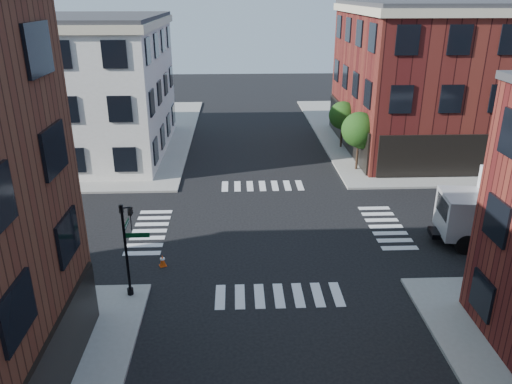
{
  "coord_description": "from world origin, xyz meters",
  "views": [
    {
      "loc": [
        -1.88,
        -26.47,
        13.03
      ],
      "look_at": [
        -0.78,
        -0.35,
        2.5
      ],
      "focal_mm": 35.0,
      "sensor_mm": 36.0,
      "label": 1
    }
  ],
  "objects": [
    {
      "name": "sidewalk_nw",
      "position": [
        -21.0,
        21.0,
        0.07
      ],
      "size": [
        30.0,
        30.0,
        0.15
      ],
      "primitive_type": "cube",
      "color": "gray",
      "rests_on": "ground"
    },
    {
      "name": "tree_near",
      "position": [
        7.56,
        9.98,
        3.16
      ],
      "size": [
        2.69,
        2.69,
        4.49
      ],
      "color": "black",
      "rests_on": "ground"
    },
    {
      "name": "traffic_cone",
      "position": [
        -5.7,
        -4.05,
        0.31
      ],
      "size": [
        0.45,
        0.45,
        0.63
      ],
      "rotation": [
        0.0,
        0.0,
        0.38
      ],
      "color": "#CC3F09",
      "rests_on": "ground"
    },
    {
      "name": "ground",
      "position": [
        0.0,
        0.0,
        0.0
      ],
      "size": [
        120.0,
        120.0,
        0.0
      ],
      "primitive_type": "plane",
      "color": "black",
      "rests_on": "ground"
    },
    {
      "name": "building_ne",
      "position": [
        20.5,
        16.0,
        6.0
      ],
      "size": [
        25.0,
        16.0,
        12.0
      ],
      "primitive_type": "cube",
      "color": "#3F0F0F",
      "rests_on": "ground"
    },
    {
      "name": "tree_far",
      "position": [
        7.56,
        15.98,
        2.87
      ],
      "size": [
        2.43,
        2.43,
        4.07
      ],
      "color": "black",
      "rests_on": "ground"
    },
    {
      "name": "signal_pole",
      "position": [
        -6.72,
        -6.68,
        2.86
      ],
      "size": [
        1.29,
        1.24,
        4.6
      ],
      "color": "black",
      "rests_on": "ground"
    },
    {
      "name": "sidewalk_ne",
      "position": [
        21.0,
        21.0,
        0.07
      ],
      "size": [
        30.0,
        30.0,
        0.15
      ],
      "primitive_type": "cube",
      "color": "gray",
      "rests_on": "ground"
    },
    {
      "name": "building_nw",
      "position": [
        -19.0,
        16.0,
        5.5
      ],
      "size": [
        22.0,
        16.0,
        11.0
      ],
      "primitive_type": "cube",
      "color": "beige",
      "rests_on": "ground"
    }
  ]
}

